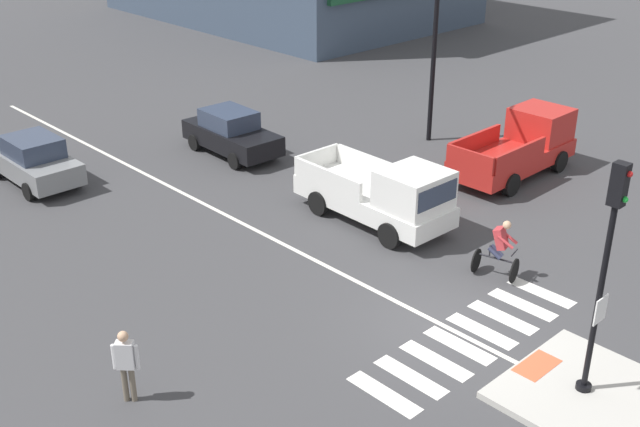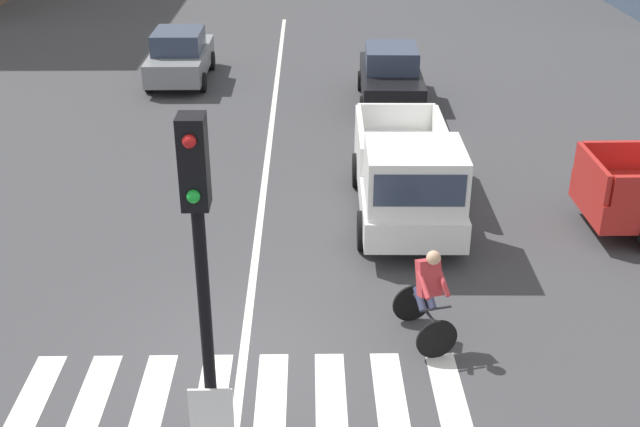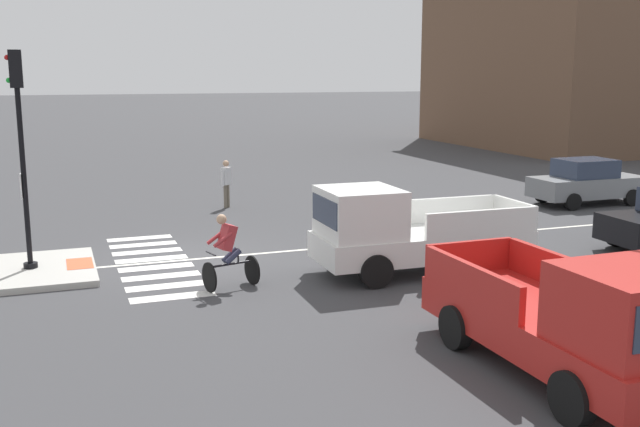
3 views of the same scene
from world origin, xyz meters
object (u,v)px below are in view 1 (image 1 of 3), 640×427
pickup_truck_white_eastbound_mid (384,195)px  cyclist (499,248)px  signal_pole (606,261)px  car_black_eastbound_far (231,133)px  pickup_truck_red_cross_right (521,146)px  car_grey_westbound_distant (34,160)px  traffic_light_mast (430,21)px  pedestrian_at_curb_left (126,361)px

pickup_truck_white_eastbound_mid → cyclist: pickup_truck_white_eastbound_mid is taller
signal_pole → cyclist: 5.47m
car_black_eastbound_far → pickup_truck_red_cross_right: pickup_truck_red_cross_right is taller
pickup_truck_red_cross_right → car_grey_westbound_distant: bearing=139.6°
signal_pole → traffic_light_mast: bearing=52.5°
car_black_eastbound_far → pedestrian_at_curb_left: 14.28m
cyclist → pedestrian_at_curb_left: 9.94m
traffic_light_mast → pickup_truck_white_eastbound_mid: 7.99m
car_grey_westbound_distant → cyclist: 15.63m
signal_pole → pickup_truck_red_cross_right: (9.48, 7.87, -2.18)m
car_grey_westbound_distant → pedestrian_at_curb_left: (-3.79, -12.27, 0.17)m
pickup_truck_white_eastbound_mid → pedestrian_at_curb_left: (-9.85, -1.97, 0.00)m
signal_pole → pedestrian_at_curb_left: bearing=137.6°
signal_pole → car_black_eastbound_far: (3.38, 16.21, -2.35)m
car_black_eastbound_far → pedestrian_at_curb_left: bearing=-136.1°
signal_pole → car_grey_westbound_distant: 18.98m
signal_pole → car_grey_westbound_distant: bearing=99.5°
car_black_eastbound_far → pickup_truck_white_eastbound_mid: size_ratio=0.81×
signal_pole → pickup_truck_red_cross_right: size_ratio=0.98×
pickup_truck_white_eastbound_mid → pickup_truck_red_cross_right: same height
pickup_truck_red_cross_right → car_black_eastbound_far: bearing=126.2°
car_grey_westbound_distant → cyclist: bearing=-67.8°
pickup_truck_white_eastbound_mid → cyclist: size_ratio=3.06×
car_grey_westbound_distant → pedestrian_at_curb_left: size_ratio=2.46×
signal_pole → pickup_truck_red_cross_right: 12.51m
pickup_truck_red_cross_right → cyclist: pickup_truck_red_cross_right is taller
pickup_truck_white_eastbound_mid → pedestrian_at_curb_left: bearing=-168.7°
car_black_eastbound_far → car_grey_westbound_distant: size_ratio=1.01×
signal_pole → cyclist: signal_pole is taller
car_black_eastbound_far → pickup_truck_red_cross_right: 10.33m
car_grey_westbound_distant → cyclist: (5.90, -14.48, 0.06)m
car_black_eastbound_far → car_grey_westbound_distant: (-6.49, 2.37, 0.00)m
traffic_light_mast → pickup_truck_white_eastbound_mid: bearing=-149.9°
traffic_light_mast → pickup_truck_red_cross_right: traffic_light_mast is taller
pedestrian_at_curb_left → cyclist: bearing=-12.8°
traffic_light_mast → cyclist: (-6.28, -7.71, -3.84)m
car_grey_westbound_distant → pickup_truck_red_cross_right: 16.52m
car_grey_westbound_distant → pickup_truck_white_eastbound_mid: size_ratio=0.80×
pickup_truck_red_cross_right → pedestrian_at_curb_left: size_ratio=3.06×
car_grey_westbound_distant → pickup_truck_white_eastbound_mid: (6.06, -10.31, 0.17)m
traffic_light_mast → pickup_truck_white_eastbound_mid: traffic_light_mast is taller
car_black_eastbound_far → cyclist: bearing=-92.8°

